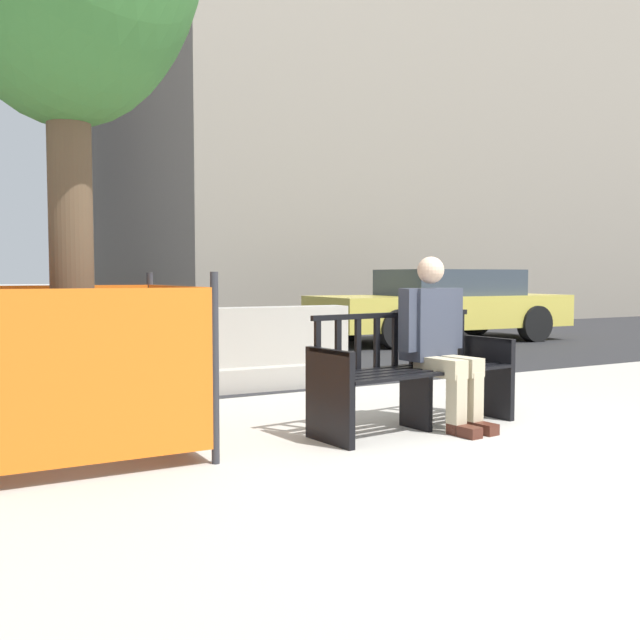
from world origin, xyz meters
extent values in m
plane|color=#B7B2A8|center=(0.00, 0.00, 0.00)|extent=(200.00, 200.00, 0.00)
cube|color=#28282B|center=(0.00, 8.70, 0.00)|extent=(120.00, 12.00, 0.01)
cube|color=black|center=(-0.62, 0.65, 0.33)|extent=(0.11, 0.52, 0.66)
cube|color=black|center=(1.01, 0.84, 0.33)|extent=(0.11, 0.52, 0.66)
cube|color=black|center=(0.19, 0.75, 0.22)|extent=(0.08, 0.33, 0.45)
cube|color=black|center=(0.22, 0.52, 0.45)|extent=(1.60, 0.26, 0.02)
cube|color=black|center=(0.21, 0.63, 0.45)|extent=(1.60, 0.26, 0.02)
cube|color=black|center=(0.19, 0.75, 0.45)|extent=(1.60, 0.26, 0.02)
cube|color=black|center=(0.18, 0.86, 0.45)|extent=(1.60, 0.26, 0.02)
cube|color=black|center=(0.17, 0.97, 0.45)|extent=(1.60, 0.26, 0.02)
cube|color=black|center=(0.17, 0.98, 0.86)|extent=(1.59, 0.22, 0.04)
cube|color=black|center=(-0.58, 0.90, 0.65)|extent=(0.05, 0.03, 0.38)
cube|color=black|center=(-0.39, 0.92, 0.65)|extent=(0.05, 0.03, 0.38)
cube|color=black|center=(-0.21, 0.94, 0.65)|extent=(0.05, 0.03, 0.38)
cube|color=black|center=(-0.02, 0.96, 0.65)|extent=(0.05, 0.03, 0.38)
cube|color=black|center=(0.17, 0.98, 0.65)|extent=(0.05, 0.03, 0.38)
cube|color=black|center=(0.35, 1.01, 0.65)|extent=(0.05, 0.03, 0.38)
cube|color=black|center=(0.54, 1.03, 0.65)|extent=(0.05, 0.03, 0.38)
cube|color=black|center=(0.72, 1.05, 0.65)|extent=(0.05, 0.03, 0.38)
cube|color=black|center=(0.91, 1.07, 0.65)|extent=(0.05, 0.03, 0.38)
cube|color=black|center=(-0.62, 0.63, 0.65)|extent=(0.10, 0.46, 0.03)
cube|color=black|center=(1.01, 0.82, 0.65)|extent=(0.10, 0.46, 0.03)
cube|color=#383D4C|center=(0.38, 0.84, 0.79)|extent=(0.43, 0.29, 0.56)
sphere|color=beige|center=(0.38, 0.82, 1.21)|extent=(0.21, 0.21, 0.21)
cube|color=#C6B793|center=(0.32, 0.61, 0.48)|extent=(0.19, 0.45, 0.14)
cube|color=#C6B793|center=(0.49, 0.63, 0.48)|extent=(0.19, 0.45, 0.14)
cube|color=#C6B793|center=(0.34, 0.44, 0.23)|extent=(0.12, 0.12, 0.45)
cube|color=#C6B793|center=(0.51, 0.46, 0.23)|extent=(0.12, 0.12, 0.45)
cube|color=#4C2319|center=(0.34, 0.36, 0.04)|extent=(0.14, 0.27, 0.08)
cube|color=#4C2319|center=(0.52, 0.38, 0.04)|extent=(0.14, 0.27, 0.08)
cube|color=#383D4C|center=(0.14, 0.78, 0.83)|extent=(0.10, 0.13, 0.48)
cube|color=#383D4C|center=(0.63, 0.84, 0.83)|extent=(0.10, 0.13, 0.48)
cube|color=#ADA89E|center=(-0.04, 3.18, 0.12)|extent=(2.03, 0.77, 0.24)
cube|color=#ADA89E|center=(-0.04, 3.18, 0.54)|extent=(2.01, 0.39, 0.60)
cube|color=#9E998E|center=(-2.22, 3.22, 0.12)|extent=(2.00, 0.69, 0.24)
cube|color=#9E998E|center=(-2.22, 3.22, 0.54)|extent=(2.00, 0.31, 0.60)
cylinder|color=brown|center=(-2.21, 1.24, 1.38)|extent=(0.28, 0.28, 2.75)
cylinder|color=#2D2D33|center=(-1.51, 0.53, 0.60)|extent=(0.05, 0.05, 1.19)
cylinder|color=#2D2D33|center=(-1.51, 1.95, 0.60)|extent=(0.05, 0.05, 1.19)
cube|color=orange|center=(-2.21, 0.53, 0.60)|extent=(1.42, 0.03, 1.00)
cube|color=orange|center=(-2.21, 1.95, 0.60)|extent=(1.42, 0.03, 1.00)
cube|color=orange|center=(-1.51, 1.24, 0.60)|extent=(0.03, 1.42, 1.00)
cube|color=#DBC64C|center=(4.94, 6.37, 0.54)|extent=(4.71, 1.94, 0.56)
cube|color=#38424C|center=(5.12, 6.36, 1.05)|extent=(2.32, 1.63, 0.45)
cylinder|color=black|center=(3.47, 5.62, 0.32)|extent=(0.65, 0.25, 0.64)
cylinder|color=black|center=(3.54, 7.25, 0.32)|extent=(0.65, 0.25, 0.64)
cylinder|color=black|center=(6.34, 5.49, 0.32)|extent=(0.65, 0.25, 0.64)
cylinder|color=black|center=(6.41, 7.12, 0.32)|extent=(0.65, 0.25, 0.64)
cube|color=tan|center=(20.85, 17.15, 12.07)|extent=(15.39, 11.47, 24.14)
camera|label=1|loc=(-3.06, -3.60, 1.17)|focal=40.00mm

